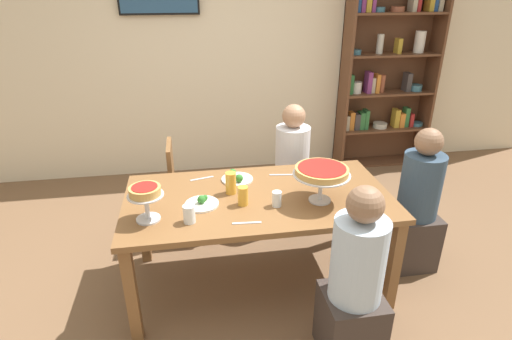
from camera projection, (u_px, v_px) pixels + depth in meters
The scene contains 21 objects.
ground_plane at pixel (258, 281), 3.15m from camera, with size 12.00×12.00×0.00m, color brown.
rear_partition at pixel (225, 49), 4.53m from camera, with size 8.00×0.12×2.80m, color beige.
dining_table at pixel (258, 206), 2.87m from camera, with size 1.83×0.95×0.74m.
bookshelf at pixel (387, 72), 4.76m from camera, with size 1.10×0.30×2.21m.
diner_head_east at pixel (416, 210), 3.15m from camera, with size 0.34×0.34×1.15m.
diner_near_right at pixel (354, 290), 2.34m from camera, with size 0.34×0.34×1.15m.
diner_far_right at pixel (291, 175), 3.71m from camera, with size 0.34×0.34×1.15m.
chair_far_left at pixel (185, 185), 3.55m from camera, with size 0.40×0.40×0.87m.
deep_dish_pizza_stand at pixel (322, 173), 2.69m from camera, with size 0.38×0.38×0.25m.
personal_pizza_stand at pixel (145, 195), 2.48m from camera, with size 0.22×0.22×0.23m.
salad_plate_near_diner at pixel (202, 203), 2.71m from camera, with size 0.22×0.22×0.07m.
salad_plate_far_diner at pixel (312, 168), 3.23m from camera, with size 0.21×0.21×0.06m.
salad_plate_spare at pixel (237, 178), 3.05m from camera, with size 0.23×0.23×0.07m.
beer_glass_amber_tall at pixel (243, 196), 2.70m from camera, with size 0.07×0.07×0.13m, color gold.
beer_glass_amber_short at pixel (231, 183), 2.84m from camera, with size 0.07×0.07×0.16m, color gold.
water_glass_clear_near at pixel (189, 214), 2.51m from camera, with size 0.07×0.07×0.11m, color white.
water_glass_clear_far at pixel (277, 199), 2.69m from camera, with size 0.06×0.06×0.10m, color white.
cutlery_fork_near at pixel (247, 223), 2.51m from camera, with size 0.18×0.02×0.01m, color silver.
cutlery_knife_near at pixel (366, 216), 2.59m from camera, with size 0.18×0.02×0.01m, color silver.
cutlery_fork_far at pixel (202, 179), 3.08m from camera, with size 0.18×0.02×0.01m, color silver.
cutlery_knife_far at pixel (281, 175), 3.14m from camera, with size 0.18×0.02×0.01m, color silver.
Camera 1 is at (-0.43, -2.46, 2.09)m, focal length 28.81 mm.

